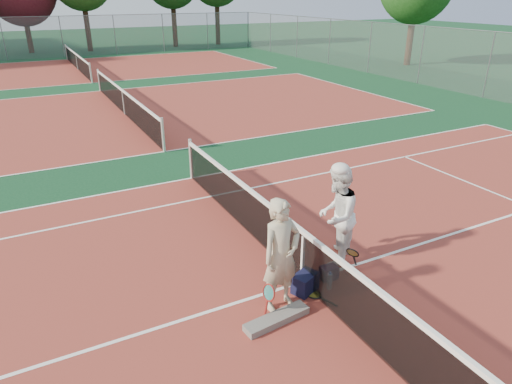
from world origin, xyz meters
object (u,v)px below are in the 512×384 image
Objects in this scene: racket_black_held at (352,260)px; sports_bag_purple at (329,273)px; sports_bag_navy at (305,283)px; racket_red at (269,302)px; net_main at (303,257)px; player_a at (281,255)px; racket_spare at (314,294)px; player_b at (337,216)px; water_bottle at (330,281)px.

racket_black_held is 1.72× the size of sports_bag_purple.
sports_bag_navy is 1.44× the size of sports_bag_purple.
sports_bag_purple is at bearing 11.84° from sports_bag_navy.
net_main is at bearing 11.80° from racket_red.
player_a reaches higher than net_main.
racket_spare is at bearing -64.96° from sports_bag_navy.
player_b reaches higher than water_bottle.
water_bottle is (0.97, -0.01, -0.79)m from player_a.
sports_bag_purple is (-0.49, 0.01, -0.13)m from racket_black_held.
racket_red is at bearing -160.39° from sports_bag_navy.
player_b is 6.33× the size of sports_bag_purple.
racket_spare is at bearing -16.11° from racket_black_held.
water_bottle is at bearing -10.96° from racket_black_held.
racket_black_held is 1.05m from racket_spare.
sports_bag_purple is 0.99× the size of water_bottle.
racket_black_held reaches higher than racket_spare.
racket_black_held reaches higher than sports_bag_navy.
water_bottle is at bearing -105.61° from racket_spare.
net_main is 18.30× the size of racket_spare.
player_a is 6.24× the size of water_bottle.
net_main reaches higher than sports_bag_purple.
racket_red is (-0.31, -0.18, -0.64)m from player_a.
net_main is 0.86m from player_a.
water_bottle is (0.41, -0.13, -0.02)m from sports_bag_navy.
net_main is at bearing -22.87° from racket_spare.
player_a is at bearing -22.89° from racket_black_held.
sports_bag_purple is at bearing 56.18° from water_bottle.
racket_spare is (0.95, 0.15, -0.28)m from racket_red.
player_b is 1.03m from sports_bag_purple.
water_bottle reaches higher than racket_spare.
player_a is 0.96m from sports_bag_navy.
net_main is at bearing 68.66° from sports_bag_navy.
player_a is at bearing 12.36° from racket_red.
water_bottle is at bearing -18.08° from sports_bag_navy.
sports_bag_purple is (1.14, 0.25, -0.81)m from player_a.
water_bottle is (-0.66, -0.24, -0.11)m from racket_black_held.
racket_spare is at bearing -10.59° from player_a.
water_bottle is at bearing -123.82° from sports_bag_purple.
sports_bag_purple is (0.48, -0.12, -0.39)m from net_main.
player_a is 3.15× the size of racket_red.
player_a is at bearing 67.45° from racket_spare.
player_a reaches higher than sports_bag_navy.
player_b is at bearing 45.76° from sports_bag_purple.
player_a is (-0.65, -0.37, 0.43)m from net_main.
racket_spare is at bearing -151.03° from sports_bag_purple.
net_main is 1.01m from racket_black_held.
sports_bag_navy is at bearing 1.63° from racket_red.
net_main is 0.63m from sports_bag_purple.
player_a is 1.25m from water_bottle.
sports_bag_purple is at bearing -32.67° from racket_black_held.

